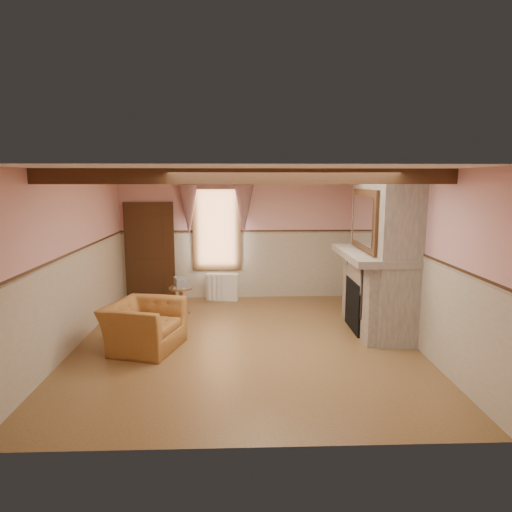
{
  "coord_description": "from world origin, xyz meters",
  "views": [
    {
      "loc": [
        -0.09,
        -7.19,
        2.66
      ],
      "look_at": [
        0.2,
        0.8,
        1.32
      ],
      "focal_mm": 32.0,
      "sensor_mm": 36.0,
      "label": 1
    }
  ],
  "objects_px": {
    "side_table": "(181,300)",
    "radiator": "(222,287)",
    "armchair": "(144,326)",
    "bowl": "(370,247)",
    "mantel_clock": "(361,240)",
    "oil_lamp": "(364,239)"
  },
  "relations": [
    {
      "from": "oil_lamp",
      "to": "side_table",
      "type": "bearing_deg",
      "value": 171.88
    },
    {
      "from": "armchair",
      "to": "bowl",
      "type": "distance_m",
      "value": 4.13
    },
    {
      "from": "armchair",
      "to": "radiator",
      "type": "bearing_deg",
      "value": -5.1
    },
    {
      "from": "radiator",
      "to": "mantel_clock",
      "type": "height_order",
      "value": "mantel_clock"
    },
    {
      "from": "side_table",
      "to": "radiator",
      "type": "xyz_separation_m",
      "value": [
        0.79,
        1.02,
        0.02
      ]
    },
    {
      "from": "armchair",
      "to": "side_table",
      "type": "bearing_deg",
      "value": 5.86
    },
    {
      "from": "armchair",
      "to": "bowl",
      "type": "bearing_deg",
      "value": -59.17
    },
    {
      "from": "armchair",
      "to": "oil_lamp",
      "type": "xyz_separation_m",
      "value": [
        3.85,
        1.39,
        1.18
      ]
    },
    {
      "from": "armchair",
      "to": "oil_lamp",
      "type": "distance_m",
      "value": 4.27
    },
    {
      "from": "bowl",
      "to": "oil_lamp",
      "type": "xyz_separation_m",
      "value": [
        0.0,
        0.38,
        0.1
      ]
    },
    {
      "from": "oil_lamp",
      "to": "radiator",
      "type": "bearing_deg",
      "value": 150.82
    },
    {
      "from": "side_table",
      "to": "radiator",
      "type": "bearing_deg",
      "value": 52.35
    },
    {
      "from": "bowl",
      "to": "mantel_clock",
      "type": "height_order",
      "value": "mantel_clock"
    },
    {
      "from": "bowl",
      "to": "mantel_clock",
      "type": "relative_size",
      "value": 1.49
    },
    {
      "from": "armchair",
      "to": "radiator",
      "type": "distance_m",
      "value": 3.13
    },
    {
      "from": "radiator",
      "to": "bowl",
      "type": "height_order",
      "value": "bowl"
    },
    {
      "from": "radiator",
      "to": "bowl",
      "type": "xyz_separation_m",
      "value": [
        2.73,
        -1.9,
        1.16
      ]
    },
    {
      "from": "armchair",
      "to": "bowl",
      "type": "xyz_separation_m",
      "value": [
        3.85,
        1.02,
        1.09
      ]
    },
    {
      "from": "radiator",
      "to": "mantel_clock",
      "type": "bearing_deg",
      "value": -17.62
    },
    {
      "from": "radiator",
      "to": "bowl",
      "type": "relative_size",
      "value": 1.95
    },
    {
      "from": "armchair",
      "to": "radiator",
      "type": "height_order",
      "value": "armchair"
    },
    {
      "from": "side_table",
      "to": "bowl",
      "type": "xyz_separation_m",
      "value": [
        3.51,
        -0.88,
        1.19
      ]
    }
  ]
}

